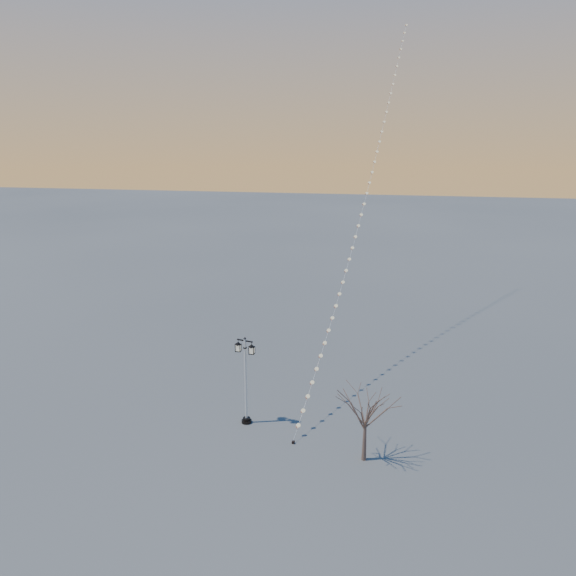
# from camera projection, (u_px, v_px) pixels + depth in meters

# --- Properties ---
(ground) EXTENTS (300.00, 300.00, 0.00)m
(ground) POSITION_uv_depth(u_px,v_px,m) (253.00, 443.00, 32.60)
(ground) COLOR #4C4D4E
(ground) RESTS_ON ground
(street_lamp) EXTENTS (1.42, 0.74, 5.72)m
(street_lamp) POSITION_uv_depth(u_px,v_px,m) (246.00, 376.00, 34.13)
(street_lamp) COLOR black
(street_lamp) RESTS_ON ground
(bare_tree) EXTENTS (2.59, 2.59, 4.29)m
(bare_tree) POSITION_uv_depth(u_px,v_px,m) (366.00, 411.00, 30.16)
(bare_tree) COLOR brown
(bare_tree) RESTS_ON ground
(kite_train) EXTENTS (5.57, 34.97, 28.94)m
(kite_train) POSITION_uv_depth(u_px,v_px,m) (365.00, 177.00, 44.56)
(kite_train) COLOR black
(kite_train) RESTS_ON ground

